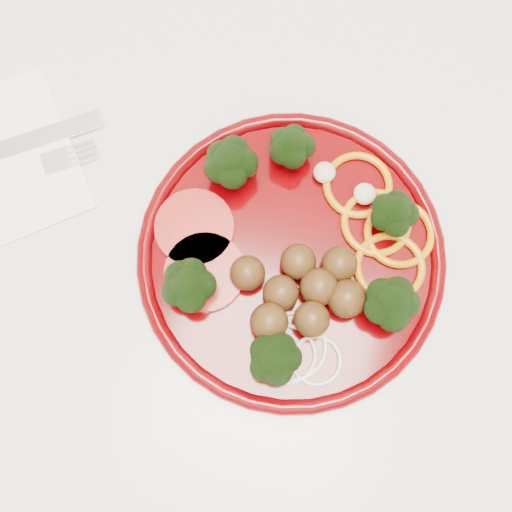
# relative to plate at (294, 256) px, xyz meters

# --- Properties ---
(counter) EXTENTS (2.40, 0.60, 0.90)m
(counter) POSITION_rel_plate_xyz_m (0.18, 0.03, -0.47)
(counter) COLOR beige
(counter) RESTS_ON ground
(plate) EXTENTS (0.28, 0.28, 0.06)m
(plate) POSITION_rel_plate_xyz_m (0.00, 0.00, 0.00)
(plate) COLOR #480002
(plate) RESTS_ON counter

